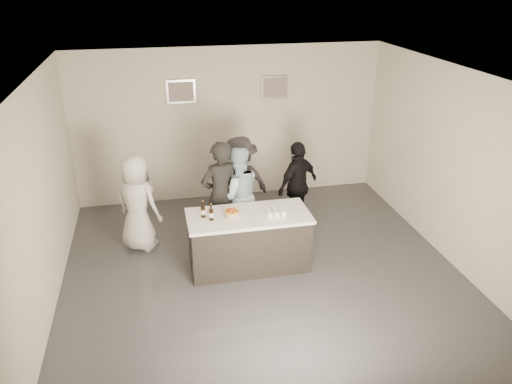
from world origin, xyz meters
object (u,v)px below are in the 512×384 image
beer_bottle_b (211,212)px  person_guest_back (240,183)px  person_main_blue (237,195)px  person_guest_left (137,203)px  cake (232,214)px  person_guest_right (298,185)px  beer_bottle_a (203,209)px  bar_counter (249,241)px  person_main_black (221,196)px

beer_bottle_b → person_guest_back: size_ratio=0.15×
beer_bottle_b → person_main_blue: 1.08m
person_guest_left → person_guest_back: 1.81m
cake → person_guest_right: (1.36, 1.13, -0.14)m
beer_bottle_b → person_guest_right: person_guest_right is taller
beer_bottle_a → person_guest_left: size_ratio=0.16×
bar_counter → person_main_blue: (-0.02, 0.85, 0.39)m
person_guest_left → cake: bearing=-176.7°
beer_bottle_b → person_guest_left: (-1.08, 1.01, -0.22)m
beer_bottle_a → beer_bottle_b: size_ratio=1.00×
bar_counter → beer_bottle_a: bearing=174.7°
bar_counter → beer_bottle_b: size_ratio=7.15×
person_main_black → person_guest_back: (0.43, 0.62, -0.08)m
person_guest_left → person_main_blue: bearing=-146.1°
cake → person_main_blue: bearing=74.6°
person_main_blue → person_guest_right: bearing=-172.7°
beer_bottle_b → person_main_blue: bearing=58.8°
bar_counter → person_guest_right: person_guest_right is taller
bar_counter → person_main_blue: size_ratio=1.11×
person_main_blue → person_guest_right: size_ratio=1.05×
person_guest_right → person_main_blue: bearing=-18.2°
bar_counter → person_guest_back: person_guest_back is taller
beer_bottle_b → person_guest_left: bearing=137.0°
beer_bottle_b → person_guest_left: 1.50m
beer_bottle_b → person_main_black: (0.25, 0.77, -0.11)m
beer_bottle_a → person_guest_left: bearing=137.7°
bar_counter → person_guest_right: 1.63m
cake → person_guest_back: person_guest_back is taller
cake → person_guest_right: 1.78m
person_main_black → person_guest_back: bearing=-143.7°
beer_bottle_b → person_guest_back: (0.69, 1.39, -0.18)m
bar_counter → cake: bearing=178.7°
cake → person_main_black: bearing=95.5°
bar_counter → beer_bottle_b: (-0.57, -0.06, 0.58)m
person_main_blue → cake: bearing=67.9°
beer_bottle_a → person_main_black: 0.75m
person_guest_back → person_guest_right: bearing=150.2°
person_main_blue → person_guest_left: size_ratio=1.04×
person_main_blue → person_guest_back: bearing=-112.3°
person_main_black → person_guest_left: person_main_black is taller
cake → person_guest_left: person_guest_left is taller
cake → person_guest_left: 1.69m
person_main_blue → beer_bottle_b: bearing=52.1°
person_main_black → person_guest_right: 1.50m
beer_bottle_a → person_main_blue: 1.04m
person_main_blue → person_guest_left: bearing=-10.3°
person_guest_right → person_guest_back: person_guest_back is taller
person_main_blue → beer_bottle_a: bearing=43.4°
bar_counter → person_main_black: bearing=114.1°
cake → person_guest_right: person_guest_right is taller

